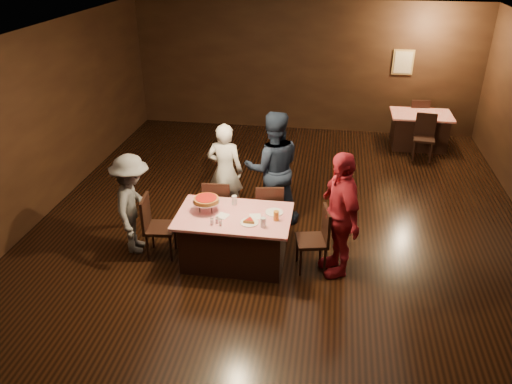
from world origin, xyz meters
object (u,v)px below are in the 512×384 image
Objects in this scene: chair_back_near at (424,138)px; chair_end_right at (312,239)px; glass_front_right at (263,222)px; diner_red_shirt at (340,214)px; diner_grey_knit at (133,204)px; glass_back at (234,200)px; chair_back_far at (416,118)px; glass_amber at (276,216)px; chair_far_left at (218,206)px; chair_end_left at (160,227)px; chair_far_right at (269,210)px; back_table at (419,130)px; main_table at (234,238)px; diner_navy_hoodie at (273,168)px; diner_white_jacket at (225,171)px; plate_empty at (274,212)px; pizza_stand at (206,200)px.

chair_end_right is at bearing -109.09° from chair_back_near.
diner_red_shirt is at bearing 14.54° from glass_front_right.
diner_grey_knit is 10.96× the size of glass_back.
diner_red_shirt reaches higher than chair_end_right.
chair_back_far reaches higher than glass_amber.
diner_red_shirt is at bearing -105.21° from chair_back_near.
chair_back_far is (0.00, 1.30, 0.00)m from chair_back_near.
diner_grey_knit is at bearing -104.21° from chair_end_right.
chair_end_left is (-0.70, -0.75, 0.00)m from chair_far_left.
chair_far_right reaches higher than glass_back.
diner_grey_knit is 10.96× the size of glass_front_right.
back_table is at bearing -47.41° from chair_end_left.
back_table is 0.71m from chair_back_near.
diner_red_shirt is at bearing -96.41° from chair_end_left.
chair_far_right is at bearing -80.01° from diner_grey_knit.
back_table is at bearing -132.66° from chair_far_right.
main_table is at bearing -122.69° from back_table.
chair_far_right is (0.80, -0.00, 0.00)m from chair_far_left.
glass_back is at bearing -117.07° from chair_end_right.
diner_navy_hoodie reaches higher than chair_back_near.
chair_far_left is at bearing -128.49° from chair_back_near.
chair_back_far is 5.60m from diner_white_jacket.
back_table is 5.16m from diner_white_jacket.
chair_back_near is at bearing 53.26° from main_table.
diner_navy_hoodie is at bearing -125.95° from chair_back_near.
chair_back_near is 4.92m from plate_empty.
diner_white_jacket is 1.70m from glass_amber.
chair_end_left is 1.74m from glass_amber.
back_table is 5.94m from glass_front_right.
plate_empty is at bearing 143.97° from chair_far_left.
chair_back_near is 5.32m from glass_front_right.
pizza_stand is (0.70, 0.05, 0.48)m from chair_end_left.
chair_far_left is 1.00× the size of chair_end_right.
plate_empty is 1.79× the size of glass_back.
glass_amber is at bearing -4.76° from main_table.
chair_back_near is (2.10, 4.29, 0.00)m from chair_end_right.
chair_end_left and chair_back_near have the same top height.
diner_grey_knit is at bearing 178.45° from pizza_stand.
chair_end_left is 1.00× the size of chair_end_right.
chair_back_near is at bearing 49.64° from pizza_stand.
diner_grey_knit reaches higher than plate_empty.
diner_white_jacket is (-0.00, 0.57, 0.34)m from chair_far_left.
diner_red_shirt reaches higher than back_table.
chair_far_right is 1.07m from glass_front_right.
main_table is at bearing 53.07° from chair_back_far.
diner_white_jacket reaches higher than chair_far_left.
chair_end_right reaches higher than plate_empty.
chair_far_left is at bearing -129.02° from chair_end_right.
plate_empty is 1.79× the size of glass_front_right.
back_table is 0.85× the size of diner_grey_knit.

